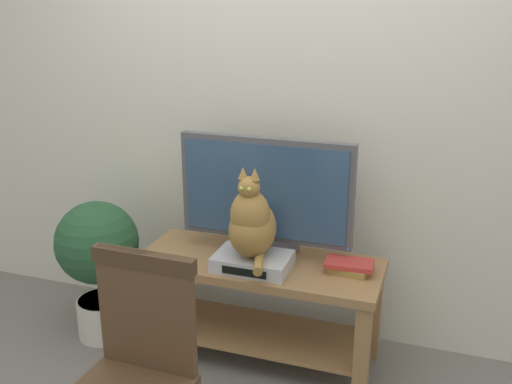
{
  "coord_description": "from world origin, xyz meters",
  "views": [
    {
      "loc": [
        0.84,
        -2.08,
        1.83
      ],
      "look_at": [
        -0.02,
        0.42,
        0.94
      ],
      "focal_mm": 41.15,
      "sensor_mm": 36.0,
      "label": 1
    }
  ],
  "objects": [
    {
      "name": "book_stack",
      "position": [
        0.44,
        0.49,
        0.59
      ],
      "size": [
        0.24,
        0.15,
        0.06
      ],
      "color": "olive",
      "rests_on": "tv_stand"
    },
    {
      "name": "tv_stand",
      "position": [
        -0.02,
        0.47,
        0.39
      ],
      "size": [
        1.23,
        0.49,
        0.56
      ],
      "color": "olive",
      "rests_on": "ground"
    },
    {
      "name": "back_wall",
      "position": [
        0.0,
        0.91,
        1.4
      ],
      "size": [
        7.0,
        0.12,
        2.8
      ],
      "primitive_type": "cube",
      "color": "beige",
      "rests_on": "ground"
    },
    {
      "name": "cat",
      "position": [
        -0.02,
        0.37,
        0.8
      ],
      "size": [
        0.23,
        0.37,
        0.46
      ],
      "color": "olive",
      "rests_on": "media_box"
    },
    {
      "name": "potted_plant",
      "position": [
        -0.91,
        0.39,
        0.48
      ],
      "size": [
        0.45,
        0.45,
        0.79
      ],
      "color": "beige",
      "rests_on": "ground"
    },
    {
      "name": "wooden_chair",
      "position": [
        -0.15,
        -0.52,
        0.56
      ],
      "size": [
        0.41,
        0.42,
        0.97
      ],
      "color": "#513823",
      "rests_on": "ground"
    },
    {
      "name": "tv",
      "position": [
        -0.02,
        0.57,
        0.88
      ],
      "size": [
        0.89,
        0.2,
        0.61
      ],
      "color": "#4C4C51",
      "rests_on": "tv_stand"
    },
    {
      "name": "media_box",
      "position": [
        -0.02,
        0.38,
        0.6
      ],
      "size": [
        0.37,
        0.25,
        0.07
      ],
      "color": "#BCBCC1",
      "rests_on": "tv_stand"
    }
  ]
}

